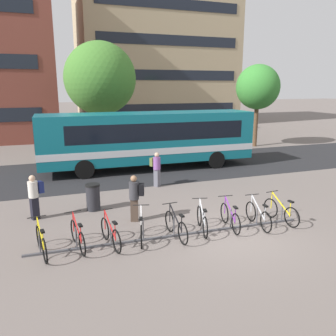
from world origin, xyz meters
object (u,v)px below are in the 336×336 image
at_px(commuter_olive_pack_2, 156,167).
at_px(trash_bin, 93,197).
at_px(parked_bicycle_yellow_8, 281,212).
at_px(street_tree_1, 100,79).
at_px(parked_bicycle_red_1, 78,236).
at_px(parked_bicycle_purple_6, 230,217).
at_px(parked_bicycle_white_3, 141,229).
at_px(parked_bicycle_red_2, 111,234).
at_px(city_bus, 147,138).
at_px(commuter_black_pack_1, 135,195).
at_px(parked_bicycle_yellow_0, 41,242).
at_px(parked_bicycle_silver_5, 202,220).
at_px(parked_bicycle_black_4, 176,226).
at_px(street_tree_0, 258,87).
at_px(commuter_navy_pack_0, 34,194).
at_px(parked_bicycle_silver_7, 258,216).

xyz_separation_m(commuter_olive_pack_2, trash_bin, (-3.25, -2.24, -0.43)).
height_order(parked_bicycle_yellow_8, street_tree_1, street_tree_1).
bearing_deg(parked_bicycle_red_1, parked_bicycle_purple_6, -100.45).
relative_size(parked_bicycle_white_3, parked_bicycle_purple_6, 0.98).
height_order(parked_bicycle_red_2, trash_bin, trash_bin).
bearing_deg(city_bus, commuter_olive_pack_2, 81.52).
bearing_deg(trash_bin, commuter_olive_pack_2, 34.58).
distance_m(city_bus, parked_bicycle_white_3, 9.65).
height_order(commuter_black_pack_1, trash_bin, commuter_black_pack_1).
bearing_deg(parked_bicycle_yellow_8, parked_bicycle_yellow_0, 82.18).
height_order(parked_bicycle_silver_5, parked_bicycle_purple_6, same).
bearing_deg(parked_bicycle_silver_5, parked_bicycle_black_4, 112.96).
xyz_separation_m(parked_bicycle_red_2, street_tree_1, (2.29, 15.71, 4.79)).
relative_size(parked_bicycle_red_1, street_tree_0, 0.27).
bearing_deg(commuter_olive_pack_2, parked_bicycle_yellow_0, -72.68).
distance_m(parked_bicycle_purple_6, commuter_navy_pack_0, 6.87).
xyz_separation_m(parked_bicycle_silver_7, street_tree_1, (-2.67, 15.91, 4.79)).
height_order(commuter_olive_pack_2, street_tree_0, street_tree_0).
bearing_deg(parked_bicycle_white_3, commuter_olive_pack_2, -7.03).
bearing_deg(street_tree_0, parked_bicycle_black_4, -130.86).
bearing_deg(commuter_black_pack_1, trash_bin, -34.03).
bearing_deg(parked_bicycle_yellow_0, commuter_navy_pack_0, -5.35).
relative_size(parked_bicycle_silver_7, commuter_black_pack_1, 1.04).
xyz_separation_m(parked_bicycle_white_3, street_tree_1, (1.34, 15.66, 4.79)).
distance_m(parked_bicycle_purple_6, street_tree_1, 16.53).
height_order(city_bus, parked_bicycle_yellow_0, city_bus).
bearing_deg(commuter_navy_pack_0, trash_bin, 159.82).
bearing_deg(parked_bicycle_yellow_8, street_tree_0, -36.46).
xyz_separation_m(parked_bicycle_red_2, parked_bicycle_purple_6, (3.99, -0.03, 0.00)).
bearing_deg(street_tree_0, trash_bin, -143.42).
distance_m(parked_bicycle_silver_5, street_tree_0, 18.03).
xyz_separation_m(city_bus, parked_bicycle_yellow_8, (2.13, -9.30, -1.39)).
relative_size(commuter_navy_pack_0, trash_bin, 1.57).
xyz_separation_m(city_bus, parked_bicycle_yellow_0, (-5.73, -9.10, -1.39)).
xyz_separation_m(parked_bicycle_yellow_0, parked_bicycle_yellow_8, (7.86, -0.21, 0.00)).
xyz_separation_m(parked_bicycle_purple_6, parked_bicycle_yellow_8, (1.95, -0.11, 0.00)).
bearing_deg(parked_bicycle_purple_6, parked_bicycle_red_1, 95.56).
bearing_deg(street_tree_1, parked_bicycle_yellow_0, -105.10).
bearing_deg(street_tree_1, parked_bicycle_yellow_8, -77.05).
bearing_deg(parked_bicycle_silver_7, commuter_navy_pack_0, 69.99).
distance_m(parked_bicycle_silver_7, trash_bin, 6.12).
xyz_separation_m(parked_bicycle_black_4, street_tree_1, (0.26, 15.82, 4.79)).
relative_size(parked_bicycle_silver_7, trash_bin, 1.67).
bearing_deg(parked_bicycle_yellow_8, commuter_navy_pack_0, 62.14).
bearing_deg(parked_bicycle_white_3, parked_bicycle_black_4, -83.33).
distance_m(parked_bicycle_red_1, street_tree_0, 20.59).
xyz_separation_m(parked_bicycle_red_2, commuter_black_pack_1, (1.18, 1.65, 0.57)).
bearing_deg(parked_bicycle_red_2, street_tree_1, -17.48).
bearing_deg(trash_bin, commuter_black_pack_1, -52.62).
xyz_separation_m(trash_bin, street_tree_1, (2.36, 12.43, 4.66)).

